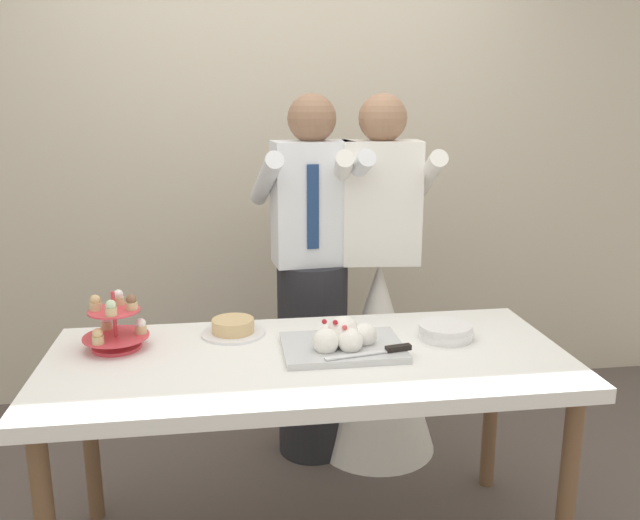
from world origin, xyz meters
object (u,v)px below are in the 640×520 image
Objects in this scene: main_cake_tray at (343,340)px; person_groom at (312,300)px; dessert_table at (308,375)px; round_cake at (233,328)px; person_bride at (378,332)px; plate_stack at (446,331)px; cupcake_stand at (115,326)px.

person_groom is (-0.02, 0.70, -0.07)m from main_cake_tray.
round_cake reaches higher than dessert_table.
person_bride reaches higher than round_cake.
round_cake is (-0.25, 0.25, 0.10)m from dessert_table.
round_cake is (-0.78, 0.15, -0.00)m from plate_stack.
person_bride is (0.67, 0.46, -0.22)m from round_cake.
cupcake_stand is 0.42m from round_cake.
dessert_table is 7.83× the size of cupcake_stand.
plate_stack is at bearing -56.75° from person_groom.
round_cake is 0.84m from person_bride.
plate_stack is at bearing -80.00° from person_bride.
plate_stack is (0.52, 0.09, 0.10)m from dessert_table.
cupcake_stand is at bearing 176.68° from plate_stack.
cupcake_stand is 1.24m from person_bride.
cupcake_stand is at bearing 170.24° from main_cake_tray.
person_groom is (0.36, 0.48, -0.05)m from round_cake.
person_bride is (-0.11, 0.62, -0.22)m from plate_stack.
cupcake_stand reaches higher than dessert_table.
round_cake is at bearing 135.90° from dessert_table.
cupcake_stand is at bearing -143.92° from person_groom.
main_cake_tray reaches higher than round_cake.
plate_stack is 0.12× the size of person_bride.
person_groom is at bearing 123.25° from plate_stack.
dessert_table is at bearing -98.54° from person_groom.
cupcake_stand is 0.96× the size of round_cake.
dessert_table is 7.50× the size of round_cake.
person_bride is at bearing 59.64° from dessert_table.
dessert_table is 0.83m from person_bride.
round_cake is at bearing 168.74° from plate_stack.
plate_stack reaches higher than dessert_table.
person_groom reaches higher than dessert_table.
dessert_table is 0.73m from person_groom.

